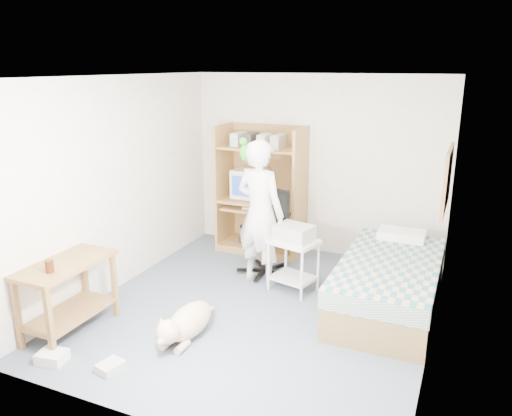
{
  "coord_description": "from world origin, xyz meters",
  "views": [
    {
      "loc": [
        1.98,
        -4.6,
        2.62
      ],
      "look_at": [
        -0.19,
        0.36,
        1.05
      ],
      "focal_mm": 35.0,
      "sensor_mm": 36.0,
      "label": 1
    }
  ],
  "objects_px": {
    "side_desk": "(68,287)",
    "person": "(260,213)",
    "printer_cart": "(294,257)",
    "office_chair": "(267,244)",
    "dog": "(187,322)",
    "bed": "(389,283)",
    "computer_hutch": "(262,195)"
  },
  "relations": [
    {
      "from": "computer_hutch",
      "to": "dog",
      "type": "relative_size",
      "value": 1.79
    },
    {
      "from": "printer_cart",
      "to": "bed",
      "type": "bearing_deg",
      "value": 14.19
    },
    {
      "from": "side_desk",
      "to": "person",
      "type": "distance_m",
      "value": 2.31
    },
    {
      "from": "computer_hutch",
      "to": "side_desk",
      "type": "bearing_deg",
      "value": -106.14
    },
    {
      "from": "person",
      "to": "printer_cart",
      "type": "height_order",
      "value": "person"
    },
    {
      "from": "bed",
      "to": "printer_cart",
      "type": "height_order",
      "value": "bed"
    },
    {
      "from": "office_chair",
      "to": "dog",
      "type": "relative_size",
      "value": 1.07
    },
    {
      "from": "dog",
      "to": "computer_hutch",
      "type": "bearing_deg",
      "value": 96.59
    },
    {
      "from": "dog",
      "to": "office_chair",
      "type": "bearing_deg",
      "value": 87.15
    },
    {
      "from": "bed",
      "to": "computer_hutch",
      "type": "bearing_deg",
      "value": 150.71
    },
    {
      "from": "person",
      "to": "dog",
      "type": "xyz_separation_m",
      "value": [
        -0.14,
        -1.52,
        -0.73
      ]
    },
    {
      "from": "computer_hutch",
      "to": "bed",
      "type": "xyz_separation_m",
      "value": [
        2.0,
        -1.12,
        -0.53
      ]
    },
    {
      "from": "side_desk",
      "to": "dog",
      "type": "xyz_separation_m",
      "value": [
        1.13,
        0.37,
        -0.33
      ]
    },
    {
      "from": "side_desk",
      "to": "printer_cart",
      "type": "xyz_separation_m",
      "value": [
        1.73,
        1.81,
        -0.07
      ]
    },
    {
      "from": "office_chair",
      "to": "dog",
      "type": "distance_m",
      "value": 1.84
    },
    {
      "from": "bed",
      "to": "dog",
      "type": "bearing_deg",
      "value": -139.85
    },
    {
      "from": "office_chair",
      "to": "dog",
      "type": "height_order",
      "value": "office_chair"
    },
    {
      "from": "computer_hutch",
      "to": "bed",
      "type": "relative_size",
      "value": 0.89
    },
    {
      "from": "bed",
      "to": "side_desk",
      "type": "height_order",
      "value": "side_desk"
    },
    {
      "from": "bed",
      "to": "printer_cart",
      "type": "xyz_separation_m",
      "value": [
        -1.12,
        -0.0,
        0.13
      ]
    },
    {
      "from": "dog",
      "to": "person",
      "type": "bearing_deg",
      "value": 85.14
    },
    {
      "from": "bed",
      "to": "printer_cart",
      "type": "bearing_deg",
      "value": -179.91
    },
    {
      "from": "side_desk",
      "to": "office_chair",
      "type": "xyz_separation_m",
      "value": [
        1.23,
        2.19,
        -0.11
      ]
    },
    {
      "from": "bed",
      "to": "office_chair",
      "type": "height_order",
      "value": "office_chair"
    },
    {
      "from": "computer_hutch",
      "to": "printer_cart",
      "type": "distance_m",
      "value": 1.48
    },
    {
      "from": "side_desk",
      "to": "person",
      "type": "height_order",
      "value": "person"
    },
    {
      "from": "side_desk",
      "to": "dog",
      "type": "distance_m",
      "value": 1.23
    },
    {
      "from": "side_desk",
      "to": "dog",
      "type": "height_order",
      "value": "side_desk"
    },
    {
      "from": "person",
      "to": "printer_cart",
      "type": "xyz_separation_m",
      "value": [
        0.46,
        -0.07,
        -0.47
      ]
    },
    {
      "from": "printer_cart",
      "to": "dog",
      "type": "bearing_deg",
      "value": -98.41
    },
    {
      "from": "side_desk",
      "to": "dog",
      "type": "relative_size",
      "value": 1.0
    },
    {
      "from": "computer_hutch",
      "to": "dog",
      "type": "xyz_separation_m",
      "value": [
        0.28,
        -2.57,
        -0.66
      ]
    }
  ]
}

